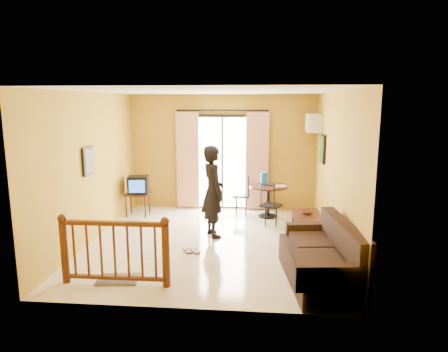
# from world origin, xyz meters

# --- Properties ---
(ground) EXTENTS (5.00, 5.00, 0.00)m
(ground) POSITION_xyz_m (0.00, 0.00, 0.00)
(ground) COLOR beige
(ground) RESTS_ON ground
(room_shell) EXTENTS (5.00, 5.00, 5.00)m
(room_shell) POSITION_xyz_m (0.00, 0.00, 1.70)
(room_shell) COLOR white
(room_shell) RESTS_ON ground
(balcony_door) EXTENTS (2.25, 0.14, 2.46)m
(balcony_door) POSITION_xyz_m (0.00, 2.43, 1.19)
(balcony_door) COLOR black
(balcony_door) RESTS_ON ground
(tv_table) EXTENTS (0.54, 0.45, 0.54)m
(tv_table) POSITION_xyz_m (-1.90, 1.63, 0.46)
(tv_table) COLOR black
(tv_table) RESTS_ON ground
(television) EXTENTS (0.49, 0.46, 0.40)m
(television) POSITION_xyz_m (-1.87, 1.62, 0.74)
(television) COLOR black
(television) RESTS_ON tv_table
(picture_left) EXTENTS (0.05, 0.42, 0.52)m
(picture_left) POSITION_xyz_m (-2.22, -0.20, 1.55)
(picture_left) COLOR black
(picture_left) RESTS_ON room_shell
(dining_table) EXTENTS (0.88, 0.88, 0.74)m
(dining_table) POSITION_xyz_m (1.12, 1.81, 0.58)
(dining_table) COLOR black
(dining_table) RESTS_ON ground
(water_jug) EXTENTS (0.16, 0.16, 0.30)m
(water_jug) POSITION_xyz_m (1.01, 1.83, 0.89)
(water_jug) COLOR blue
(water_jug) RESTS_ON dining_table
(serving_tray) EXTENTS (0.31, 0.23, 0.02)m
(serving_tray) POSITION_xyz_m (1.37, 1.71, 0.75)
(serving_tray) COLOR white
(serving_tray) RESTS_ON dining_table
(dining_chairs) EXTENTS (1.15, 1.34, 0.95)m
(dining_chairs) POSITION_xyz_m (0.83, 1.54, 0.00)
(dining_chairs) COLOR black
(dining_chairs) RESTS_ON ground
(air_conditioner) EXTENTS (0.31, 0.60, 0.40)m
(air_conditioner) POSITION_xyz_m (2.09, 1.95, 2.15)
(air_conditioner) COLOR white
(air_conditioner) RESTS_ON room_shell
(botanical_print) EXTENTS (0.05, 0.50, 0.60)m
(botanical_print) POSITION_xyz_m (2.22, 1.30, 1.65)
(botanical_print) COLOR black
(botanical_print) RESTS_ON room_shell
(coffee_table) EXTENTS (0.55, 0.99, 0.44)m
(coffee_table) POSITION_xyz_m (1.85, 0.52, 0.29)
(coffee_table) COLOR black
(coffee_table) RESTS_ON ground
(bowl) EXTENTS (0.28, 0.28, 0.07)m
(bowl) POSITION_xyz_m (1.85, 0.54, 0.47)
(bowl) COLOR #54281C
(bowl) RESTS_ON coffee_table
(sofa) EXTENTS (1.09, 2.01, 0.91)m
(sofa) POSITION_xyz_m (1.86, -1.55, 0.34)
(sofa) COLOR black
(sofa) RESTS_ON ground
(standing_person) EXTENTS (0.67, 0.78, 1.80)m
(standing_person) POSITION_xyz_m (0.01, 0.36, 0.90)
(standing_person) COLOR black
(standing_person) RESTS_ON ground
(stair_balustrade) EXTENTS (1.63, 0.13, 1.04)m
(stair_balustrade) POSITION_xyz_m (-1.15, -1.90, 0.56)
(stair_balustrade) COLOR #471E0F
(stair_balustrade) RESTS_ON ground
(doormat) EXTENTS (0.64, 0.46, 0.02)m
(doormat) POSITION_xyz_m (-1.17, -1.76, 0.01)
(doormat) COLOR #554C44
(doormat) RESTS_ON ground
(sandals) EXTENTS (0.34, 0.27, 0.03)m
(sandals) POSITION_xyz_m (-0.27, -0.54, 0.01)
(sandals) COLOR #54281C
(sandals) RESTS_ON ground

